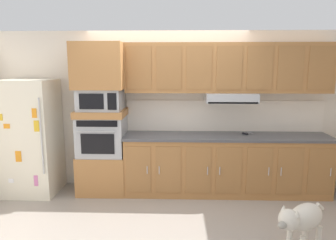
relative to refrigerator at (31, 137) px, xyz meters
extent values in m
plane|color=#9E9389|center=(2.09, -0.68, -0.88)|extent=(9.60, 9.60, 0.00)
cube|color=silver|center=(2.09, 0.43, 0.37)|extent=(6.20, 0.12, 2.50)
cube|color=silver|center=(0.00, 0.00, 0.00)|extent=(0.76, 0.70, 1.76)
cylinder|color=silver|center=(0.33, -0.37, 0.10)|extent=(0.02, 0.02, 1.10)
cube|color=orange|center=(0.25, -0.35, 0.43)|extent=(0.07, 0.01, 0.13)
cube|color=orange|center=(-0.03, -0.35, -0.20)|extent=(0.09, 0.01, 0.16)
cube|color=white|center=(-0.17, -0.35, -0.57)|extent=(0.08, 0.01, 0.06)
cube|color=gold|center=(-0.25, -0.35, 0.37)|extent=(0.08, 0.01, 0.09)
cube|color=orange|center=(-0.16, -0.35, 0.24)|extent=(0.09, 0.01, 0.07)
cube|color=gold|center=(0.27, -0.35, 0.25)|extent=(0.07, 0.01, 0.16)
cube|color=pink|center=(0.20, -0.35, -0.57)|extent=(0.06, 0.01, 0.16)
cube|color=#A8703D|center=(1.09, 0.07, -0.58)|extent=(0.74, 0.62, 0.60)
cube|color=#A8AAAF|center=(1.09, 0.07, 0.02)|extent=(0.70, 0.58, 0.60)
cube|color=black|center=(1.09, -0.23, -0.04)|extent=(0.49, 0.01, 0.30)
cube|color=black|center=(1.09, -0.23, 0.26)|extent=(0.60, 0.01, 0.09)
cylinder|color=#A8AAAF|center=(1.09, -0.25, 0.15)|extent=(0.56, 0.02, 0.02)
cube|color=#A8703D|center=(1.09, 0.07, 0.37)|extent=(0.74, 0.62, 0.10)
cube|color=#A8AAAF|center=(1.09, 0.07, 0.58)|extent=(0.64, 0.53, 0.32)
cube|color=black|center=(1.02, -0.20, 0.58)|extent=(0.35, 0.01, 0.22)
cube|color=black|center=(1.31, -0.20, 0.58)|extent=(0.13, 0.01, 0.24)
cube|color=#A8703D|center=(1.09, 0.07, 1.08)|extent=(0.74, 0.62, 0.68)
cube|color=#A8703D|center=(3.00, 0.07, -0.44)|extent=(3.09, 0.60, 0.88)
cube|color=#9A6738|center=(1.68, -0.24, -0.42)|extent=(0.37, 0.01, 0.70)
cylinder|color=#BCBCC1|center=(1.81, -0.25, -0.42)|extent=(0.01, 0.01, 0.12)
cube|color=#9A6738|center=(2.12, -0.24, -0.42)|extent=(0.37, 0.01, 0.70)
cylinder|color=#BCBCC1|center=(1.99, -0.25, -0.42)|extent=(0.01, 0.01, 0.12)
cube|color=#9A6738|center=(2.56, -0.24, -0.42)|extent=(0.37, 0.01, 0.70)
cylinder|color=#BCBCC1|center=(2.69, -0.25, -0.42)|extent=(0.01, 0.01, 0.12)
cube|color=#9A6738|center=(3.00, -0.24, -0.42)|extent=(0.37, 0.01, 0.70)
cylinder|color=#BCBCC1|center=(2.87, -0.25, -0.42)|extent=(0.01, 0.01, 0.12)
cube|color=#9A6738|center=(3.44, -0.24, -0.42)|extent=(0.37, 0.01, 0.70)
cylinder|color=#BCBCC1|center=(3.58, -0.25, -0.42)|extent=(0.01, 0.01, 0.12)
cube|color=#9A6738|center=(3.89, -0.24, -0.42)|extent=(0.37, 0.01, 0.70)
cylinder|color=#BCBCC1|center=(3.75, -0.25, -0.42)|extent=(0.01, 0.01, 0.12)
cube|color=#9A6738|center=(4.33, -0.24, -0.42)|extent=(0.37, 0.01, 0.70)
cylinder|color=#BCBCC1|center=(4.46, -0.25, -0.42)|extent=(0.01, 0.01, 0.12)
cube|color=#4C4C51|center=(3.00, 0.07, 0.02)|extent=(3.13, 0.64, 0.04)
cube|color=white|center=(3.00, 0.36, 0.29)|extent=(3.13, 0.02, 0.50)
cube|color=#A8703D|center=(3.00, 0.20, 1.05)|extent=(3.09, 0.34, 0.74)
cube|color=#A8AAAF|center=(3.05, 0.13, 0.61)|extent=(0.76, 0.48, 0.14)
cube|color=black|center=(3.05, -0.09, 0.55)|extent=(0.72, 0.04, 0.02)
cube|color=#9A6738|center=(1.68, 0.02, 1.05)|extent=(0.37, 0.01, 0.63)
cube|color=#9A6738|center=(2.12, 0.02, 1.05)|extent=(0.37, 0.01, 0.63)
cube|color=#9A6738|center=(2.56, 0.02, 1.05)|extent=(0.37, 0.01, 0.63)
cube|color=#9A6738|center=(3.00, 0.02, 1.05)|extent=(0.37, 0.01, 0.63)
cube|color=#9A6738|center=(3.44, 0.02, 1.05)|extent=(0.37, 0.01, 0.63)
cube|color=#9A6738|center=(3.89, 0.02, 1.05)|extent=(0.37, 0.01, 0.63)
cube|color=#9A6738|center=(4.33, 0.02, 1.05)|extent=(0.37, 0.01, 0.63)
cylinder|color=black|center=(3.29, 0.12, 0.05)|extent=(0.08, 0.10, 0.03)
cylinder|color=silver|center=(3.38, 0.19, 0.05)|extent=(0.08, 0.10, 0.01)
ellipsoid|color=beige|center=(3.59, -1.55, -0.45)|extent=(0.53, 0.50, 0.26)
sphere|color=beige|center=(3.34, -1.75, -0.38)|extent=(0.21, 0.21, 0.21)
ellipsoid|color=gray|center=(3.26, -1.82, -0.40)|extent=(0.14, 0.13, 0.07)
cone|color=beige|center=(3.40, -1.80, -0.29)|extent=(0.06, 0.06, 0.06)
cone|color=beige|center=(3.30, -1.69, -0.29)|extent=(0.06, 0.06, 0.06)
cylinder|color=beige|center=(3.82, -1.36, -0.43)|extent=(0.14, 0.12, 0.12)
cylinder|color=beige|center=(3.76, -1.50, -0.73)|extent=(0.06, 0.06, 0.30)
cylinder|color=beige|center=(3.67, -1.39, -0.73)|extent=(0.06, 0.06, 0.30)
camera|label=1|loc=(2.26, -4.58, 1.10)|focal=33.23mm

